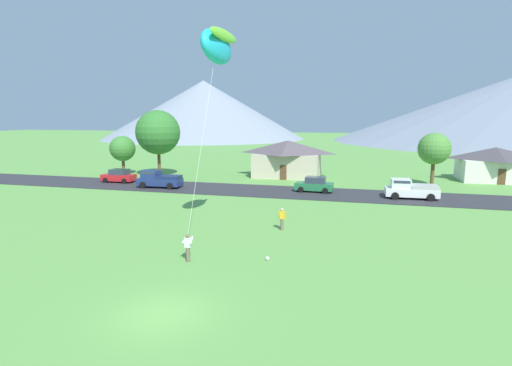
% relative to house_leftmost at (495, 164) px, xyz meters
% --- Properties ---
extents(ground_plane, '(400.00, 400.00, 0.00)m').
position_rel_house_leftmost_xyz_m(ground_plane, '(-25.20, -44.18, -2.31)').
color(ground_plane, '#609E47').
extents(road_strip, '(160.00, 7.44, 0.08)m').
position_rel_house_leftmost_xyz_m(road_strip, '(-25.20, -15.03, -2.27)').
color(road_strip, '#2D2D33').
rests_on(road_strip, ground).
extents(mountain_west_ridge, '(76.25, 76.25, 21.90)m').
position_rel_house_leftmost_xyz_m(mountain_west_ridge, '(-75.91, 86.98, 8.64)').
color(mountain_west_ridge, gray).
rests_on(mountain_west_ridge, ground).
extents(house_leftmost, '(9.10, 6.87, 4.45)m').
position_rel_house_leftmost_xyz_m(house_leftmost, '(0.00, 0.00, 0.00)').
color(house_leftmost, silver).
rests_on(house_leftmost, ground).
extents(house_left_center, '(9.72, 7.01, 5.12)m').
position_rel_house_leftmost_xyz_m(house_left_center, '(-27.15, -3.03, 0.34)').
color(house_left_center, beige).
rests_on(house_left_center, ground).
extents(tree_near_left, '(6.16, 6.16, 9.34)m').
position_rel_house_leftmost_xyz_m(tree_near_left, '(-44.68, -7.78, 3.93)').
color(tree_near_left, brown).
rests_on(tree_near_left, ground).
extents(tree_left_of_center, '(3.66, 3.66, 5.68)m').
position_rel_house_leftmost_xyz_m(tree_left_of_center, '(-50.63, -7.46, 1.52)').
color(tree_left_of_center, brown).
rests_on(tree_left_of_center, ground).
extents(tree_center, '(3.81, 3.81, 6.53)m').
position_rel_house_leftmost_xyz_m(tree_center, '(-8.64, -6.76, 2.29)').
color(tree_center, brown).
rests_on(tree_center, ground).
extents(parked_car_green_west_end, '(4.26, 2.20, 1.68)m').
position_rel_house_leftmost_xyz_m(parked_car_green_west_end, '(-22.06, -14.17, -1.44)').
color(parked_car_green_west_end, '#237042').
rests_on(parked_car_green_west_end, road_strip).
extents(parked_car_red_mid_west, '(4.23, 2.13, 1.68)m').
position_rel_house_leftmost_xyz_m(parked_car_red_mid_west, '(-47.23, -13.85, -1.44)').
color(parked_car_red_mid_west, red).
rests_on(parked_car_red_mid_west, road_strip).
extents(pickup_truck_navy_west_side, '(5.29, 2.51, 1.99)m').
position_rel_house_leftmost_xyz_m(pickup_truck_navy_west_side, '(-40.38, -16.06, -1.25)').
color(pickup_truck_navy_west_side, navy).
rests_on(pickup_truck_navy_west_side, road_strip).
extents(pickup_truck_white_east_side, '(5.27, 2.46, 1.99)m').
position_rel_house_leftmost_xyz_m(pickup_truck_white_east_side, '(-12.09, -15.47, -1.25)').
color(pickup_truck_white_east_side, white).
rests_on(pickup_truck_white_east_side, road_strip).
extents(kite_flyer_with_kite, '(2.07, 7.41, 14.23)m').
position_rel_house_leftmost_xyz_m(kite_flyer_with_kite, '(-26.64, -32.89, 10.62)').
color(kite_flyer_with_kite, '#70604C').
rests_on(kite_flyer_with_kite, ground).
extents(watcher_person, '(0.56, 0.24, 1.68)m').
position_rel_house_leftmost_xyz_m(watcher_person, '(-22.70, -30.09, -1.43)').
color(watcher_person, '#70604C').
rests_on(watcher_person, ground).
extents(soccer_ball, '(0.24, 0.24, 0.24)m').
position_rel_house_leftmost_xyz_m(soccer_ball, '(-22.30, -36.64, -2.19)').
color(soccer_ball, white).
rests_on(soccer_ball, ground).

